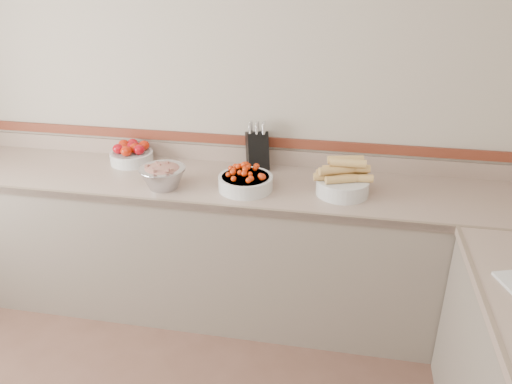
% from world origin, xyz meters
% --- Properties ---
extents(back_wall, '(4.00, 0.00, 4.00)m').
position_xyz_m(back_wall, '(0.00, 2.00, 1.30)').
color(back_wall, '#AFA290').
rests_on(back_wall, ground_plane).
extents(counter_back, '(4.00, 0.65, 1.08)m').
position_xyz_m(counter_back, '(0.00, 1.68, 0.45)').
color(counter_back, gray).
rests_on(counter_back, ground_plane).
extents(knife_block, '(0.18, 0.19, 0.31)m').
position_xyz_m(knife_block, '(0.25, 1.90, 1.03)').
color(knife_block, black).
rests_on(knife_block, counter_back).
extents(tomato_bowl, '(0.27, 0.27, 0.13)m').
position_xyz_m(tomato_bowl, '(-0.56, 1.85, 0.96)').
color(tomato_bowl, silver).
rests_on(tomato_bowl, counter_back).
extents(cherry_tomato_bowl, '(0.31, 0.31, 0.17)m').
position_xyz_m(cherry_tomato_bowl, '(0.24, 1.59, 0.96)').
color(cherry_tomato_bowl, silver).
rests_on(cherry_tomato_bowl, counter_back).
extents(corn_bowl, '(0.33, 0.30, 0.22)m').
position_xyz_m(corn_bowl, '(0.79, 1.63, 0.98)').
color(corn_bowl, silver).
rests_on(corn_bowl, counter_back).
extents(rhubarb_bowl, '(0.27, 0.27, 0.15)m').
position_xyz_m(rhubarb_bowl, '(-0.22, 1.52, 0.98)').
color(rhubarb_bowl, '#B2B2BA').
rests_on(rhubarb_bowl, counter_back).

